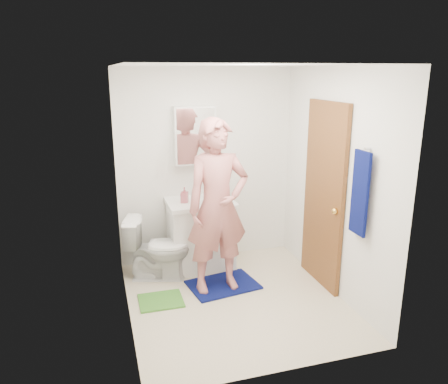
# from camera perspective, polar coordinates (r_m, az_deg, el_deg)

# --- Properties ---
(floor) EXTENTS (2.20, 2.40, 0.02)m
(floor) POSITION_cam_1_polar(r_m,az_deg,el_deg) (4.79, 1.46, -13.99)
(floor) COLOR beige
(floor) RESTS_ON ground
(ceiling) EXTENTS (2.20, 2.40, 0.02)m
(ceiling) POSITION_cam_1_polar(r_m,az_deg,el_deg) (4.16, 1.70, 16.37)
(ceiling) COLOR white
(ceiling) RESTS_ON ground
(wall_back) EXTENTS (2.20, 0.02, 2.40)m
(wall_back) POSITION_cam_1_polar(r_m,az_deg,el_deg) (5.45, -2.38, 3.37)
(wall_back) COLOR silver
(wall_back) RESTS_ON ground
(wall_front) EXTENTS (2.20, 0.02, 2.40)m
(wall_front) POSITION_cam_1_polar(r_m,az_deg,el_deg) (3.25, 8.24, -5.37)
(wall_front) COLOR silver
(wall_front) RESTS_ON ground
(wall_left) EXTENTS (0.02, 2.40, 2.40)m
(wall_left) POSITION_cam_1_polar(r_m,az_deg,el_deg) (4.12, -13.25, -1.07)
(wall_left) COLOR silver
(wall_left) RESTS_ON ground
(wall_right) EXTENTS (0.02, 2.40, 2.40)m
(wall_right) POSITION_cam_1_polar(r_m,az_deg,el_deg) (4.77, 14.35, 1.12)
(wall_right) COLOR silver
(wall_right) RESTS_ON ground
(vanity_cabinet) EXTENTS (0.75, 0.55, 0.80)m
(vanity_cabinet) POSITION_cam_1_polar(r_m,az_deg,el_deg) (5.37, -3.07, -5.75)
(vanity_cabinet) COLOR white
(vanity_cabinet) RESTS_ON floor
(countertop) EXTENTS (0.79, 0.59, 0.05)m
(countertop) POSITION_cam_1_polar(r_m,az_deg,el_deg) (5.23, -3.13, -1.41)
(countertop) COLOR white
(countertop) RESTS_ON vanity_cabinet
(sink_basin) EXTENTS (0.40, 0.40, 0.03)m
(sink_basin) POSITION_cam_1_polar(r_m,az_deg,el_deg) (5.23, -3.13, -1.25)
(sink_basin) COLOR white
(sink_basin) RESTS_ON countertop
(faucet) EXTENTS (0.03, 0.03, 0.12)m
(faucet) POSITION_cam_1_polar(r_m,az_deg,el_deg) (5.38, -3.59, -0.01)
(faucet) COLOR silver
(faucet) RESTS_ON countertop
(medicine_cabinet) EXTENTS (0.50, 0.12, 0.70)m
(medicine_cabinet) POSITION_cam_1_polar(r_m,az_deg,el_deg) (5.28, -3.83, 7.36)
(medicine_cabinet) COLOR white
(medicine_cabinet) RESTS_ON wall_back
(mirror_panel) EXTENTS (0.46, 0.01, 0.66)m
(mirror_panel) POSITION_cam_1_polar(r_m,az_deg,el_deg) (5.22, -3.68, 7.26)
(mirror_panel) COLOR white
(mirror_panel) RESTS_ON wall_back
(door) EXTENTS (0.05, 0.80, 2.05)m
(door) POSITION_cam_1_polar(r_m,az_deg,el_deg) (4.92, 12.88, -0.47)
(door) COLOR brown
(door) RESTS_ON ground
(door_knob) EXTENTS (0.07, 0.07, 0.07)m
(door_knob) POSITION_cam_1_polar(r_m,az_deg,el_deg) (4.66, 14.30, -2.44)
(door_knob) COLOR gold
(door_knob) RESTS_ON door
(towel) EXTENTS (0.03, 0.24, 0.80)m
(towel) POSITION_cam_1_polar(r_m,az_deg,el_deg) (4.25, 17.35, -0.16)
(towel) COLOR #081051
(towel) RESTS_ON wall_right
(towel_hook) EXTENTS (0.06, 0.02, 0.02)m
(towel_hook) POSITION_cam_1_polar(r_m,az_deg,el_deg) (4.19, 18.27, 5.42)
(towel_hook) COLOR silver
(towel_hook) RESTS_ON wall_right
(toilet) EXTENTS (0.81, 0.60, 0.74)m
(toilet) POSITION_cam_1_polar(r_m,az_deg,el_deg) (5.15, -8.65, -7.26)
(toilet) COLOR white
(toilet) RESTS_ON floor
(bath_mat) EXTENTS (0.82, 0.65, 0.02)m
(bath_mat) POSITION_cam_1_polar(r_m,az_deg,el_deg) (5.05, -0.13, -12.01)
(bath_mat) COLOR #081051
(bath_mat) RESTS_ON floor
(green_rug) EXTENTS (0.46, 0.39, 0.02)m
(green_rug) POSITION_cam_1_polar(r_m,az_deg,el_deg) (4.79, -8.25, -13.87)
(green_rug) COLOR #458A2E
(green_rug) RESTS_ON floor
(soap_dispenser) EXTENTS (0.11, 0.11, 0.18)m
(soap_dispenser) POSITION_cam_1_polar(r_m,az_deg,el_deg) (5.15, -5.19, -0.38)
(soap_dispenser) COLOR #B2535F
(soap_dispenser) RESTS_ON countertop
(toothbrush_cup) EXTENTS (0.16, 0.16, 0.10)m
(toothbrush_cup) POSITION_cam_1_polar(r_m,az_deg,el_deg) (5.35, -0.28, -0.13)
(toothbrush_cup) COLOR #7B3B82
(toothbrush_cup) RESTS_ON countertop
(man) EXTENTS (0.72, 0.50, 1.88)m
(man) POSITION_cam_1_polar(r_m,az_deg,el_deg) (4.62, -0.82, -1.95)
(man) COLOR #B36765
(man) RESTS_ON bath_mat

